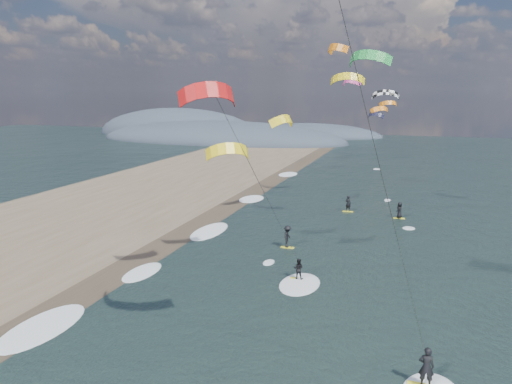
% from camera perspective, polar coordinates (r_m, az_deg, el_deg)
% --- Properties ---
extents(wet_sand_strip, '(3.00, 240.00, 0.00)m').
position_cam_1_polar(wet_sand_strip, '(33.55, -19.65, -11.22)').
color(wet_sand_strip, '#382D23').
rests_on(wet_sand_strip, ground).
extents(coastal_hills, '(80.00, 41.00, 15.00)m').
position_cam_1_polar(coastal_hills, '(133.31, -4.82, 6.22)').
color(coastal_hills, '#3D4756').
rests_on(coastal_hills, ground).
extents(kitesurfer_near_a, '(7.86, 8.37, 18.59)m').
position_cam_1_polar(kitesurfer_near_a, '(16.05, 10.12, 17.98)').
color(kitesurfer_near_a, yellow).
rests_on(kitesurfer_near_a, ground).
extents(kitesurfer_near_b, '(6.76, 8.89, 13.70)m').
position_cam_1_polar(kitesurfer_near_b, '(29.07, -1.07, 3.15)').
color(kitesurfer_near_b, yellow).
rests_on(kitesurfer_near_b, ground).
extents(far_kitesurfers, '(9.26, 14.65, 1.85)m').
position_cam_1_polar(far_kitesurfers, '(45.42, 8.70, -3.47)').
color(far_kitesurfers, yellow).
rests_on(far_kitesurfers, ground).
extents(bg_kite_field, '(11.11, 74.10, 10.72)m').
position_cam_1_polar(bg_kite_field, '(68.75, 11.68, 11.14)').
color(bg_kite_field, green).
rests_on(bg_kite_field, ground).
extents(shoreline_surf, '(2.40, 79.40, 0.11)m').
position_cam_1_polar(shoreline_surf, '(36.47, -13.52, -8.98)').
color(shoreline_surf, white).
rests_on(shoreline_surf, ground).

